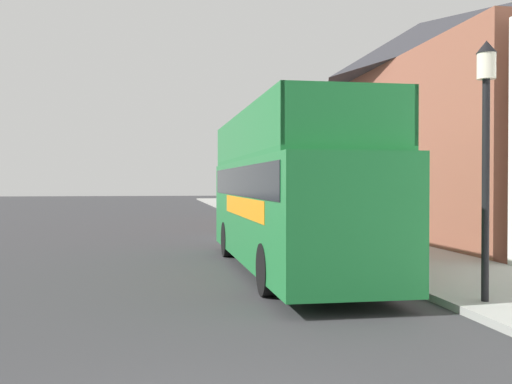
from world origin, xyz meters
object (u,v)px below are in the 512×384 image
(tour_bus, at_px, (286,200))
(lamp_post_second, at_px, (334,136))
(parked_car_ahead_of_bus, at_px, (255,219))
(lamp_post_nearest, at_px, (486,121))

(tour_bus, relative_size, lamp_post_second, 1.99)
(lamp_post_second, bearing_deg, parked_car_ahead_of_bus, 109.23)
(lamp_post_second, bearing_deg, lamp_post_nearest, -89.76)
(parked_car_ahead_of_bus, distance_m, lamp_post_second, 6.08)
(tour_bus, xyz_separation_m, lamp_post_nearest, (2.47, -4.95, 1.51))
(parked_car_ahead_of_bus, height_order, lamp_post_second, lamp_post_second)
(tour_bus, height_order, lamp_post_nearest, lamp_post_nearest)
(parked_car_ahead_of_bus, bearing_deg, lamp_post_nearest, -80.29)
(lamp_post_nearest, bearing_deg, tour_bus, 116.49)
(lamp_post_second, bearing_deg, tour_bus, -121.50)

